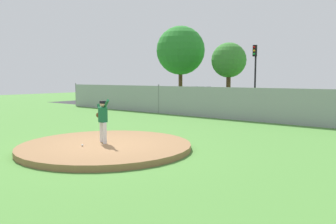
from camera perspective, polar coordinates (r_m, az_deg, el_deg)
ground_plane at (r=16.10m, az=6.04°, el=-2.82°), size 80.00×80.00×0.00m
asphalt_strip at (r=23.63m, az=17.41°, el=-0.32°), size 44.00×7.00×0.01m
pitchers_mound at (r=11.62m, az=-10.49°, el=-5.75°), size 5.76×5.76×0.19m
pitcher_youth at (r=11.64m, az=-11.02°, el=-0.85°), size 0.82×0.32×1.51m
baseball at (r=11.31m, az=-14.31°, el=-5.46°), size 0.07×0.07×0.07m
chainlink_fence at (r=19.45m, az=12.54°, el=1.32°), size 31.43×0.07×1.97m
parked_car_teal at (r=23.98m, az=17.65°, el=1.54°), size 2.08×4.49×1.55m
parked_car_slate at (r=27.08m, az=4.47°, el=2.38°), size 2.03×4.28×1.71m
parked_car_red at (r=22.59m, az=23.28°, el=1.20°), size 1.81×4.34×1.62m
parked_car_charcoal at (r=29.11m, az=-1.06°, el=2.59°), size 1.84×4.13×1.66m
traffic_cone_orange at (r=24.37m, az=10.37°, el=0.64°), size 0.40×0.40×0.55m
traffic_light_near at (r=28.18m, az=14.54°, el=7.68°), size 0.28×0.46×5.04m
tree_broad_left at (r=39.12m, az=2.15°, el=10.37°), size 5.54×5.54×8.33m
tree_tall_centre at (r=36.58m, az=10.28°, el=8.61°), size 3.69×3.69×6.16m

